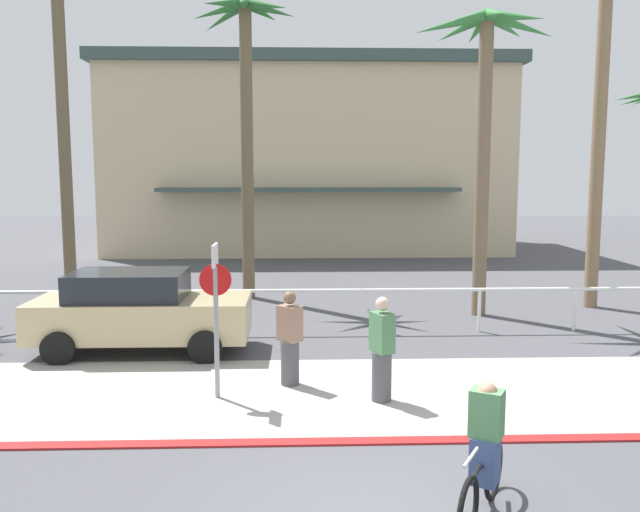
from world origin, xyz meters
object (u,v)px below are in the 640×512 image
Objects in this scene: stop_sign_bike_lane at (216,298)px; palm_tree_5 at (604,47)px; palm_tree_2 at (60,52)px; palm_tree_3 at (245,77)px; palm_tree_4 at (485,85)px; pedestrian_1 at (382,354)px; car_tan_1 at (139,311)px; pedestrian_0 at (290,342)px; cyclist_black_0 at (484,454)px.

palm_tree_5 is at bearing 37.22° from stop_sign_bike_lane.
palm_tree_5 reaches higher than palm_tree_2.
palm_tree_4 is at bearing -22.79° from palm_tree_3.
palm_tree_2 is 14.27m from pedestrian_1.
car_tan_1 is (-1.95, 2.92, -0.81)m from stop_sign_bike_lane.
palm_tree_3 reaches higher than palm_tree_4.
palm_tree_5 reaches higher than pedestrian_1.
palm_tree_4 is 3.69m from palm_tree_5.
stop_sign_bike_lane reaches higher than pedestrian_0.
palm_tree_3 is 14.43m from cyclist_black_0.
palm_tree_5 reaches higher than palm_tree_3.
stop_sign_bike_lane is 1.48× the size of pedestrian_1.
palm_tree_5 reaches higher than stop_sign_bike_lane.
palm_tree_3 is 8.38m from car_tan_1.
stop_sign_bike_lane is at bearing 130.81° from cyclist_black_0.
palm_tree_4 is 1.76× the size of car_tan_1.
stop_sign_bike_lane is 12.30m from palm_tree_2.
car_tan_1 is at bearing -157.07° from palm_tree_4.
pedestrian_0 is at bearing 115.54° from cyclist_black_0.
palm_tree_5 is at bearing -8.65° from palm_tree_2.
palm_tree_2 is at bearing 171.35° from palm_tree_5.
palm_tree_4 is at bearing 49.34° from pedestrian_0.
pedestrian_0 is (1.19, 0.62, -0.91)m from stop_sign_bike_lane.
palm_tree_5 is (15.05, -2.29, -0.17)m from palm_tree_2.
cyclist_black_0 is (3.33, -3.85, -0.98)m from stop_sign_bike_lane.
pedestrian_0 is 1.73m from pedestrian_1.
palm_tree_4 is (11.65, -3.18, -1.29)m from palm_tree_2.
palm_tree_2 is 6.08× the size of cyclist_black_0.
palm_tree_3 is 1.96× the size of car_tan_1.
palm_tree_3 is 0.86× the size of palm_tree_5.
cyclist_black_0 is at bearing -79.83° from pedestrian_1.
palm_tree_2 reaches higher than palm_tree_3.
palm_tree_5 reaches higher than car_tan_1.
car_tan_1 is at bearing 143.75° from pedestrian_0.
palm_tree_5 is 6.26× the size of cyclist_black_0.
palm_tree_3 is 9.80m from palm_tree_5.
palm_tree_3 is at bearing 73.35° from car_tan_1.
palm_tree_4 is at bearing 22.93° from car_tan_1.
palm_tree_2 is 15.23m from palm_tree_5.
pedestrian_0 is 0.96× the size of pedestrian_1.
palm_tree_3 is 1.11× the size of palm_tree_4.
pedestrian_1 is (2.68, -0.25, -0.87)m from stop_sign_bike_lane.
stop_sign_bike_lane is at bearing -89.04° from palm_tree_3.
palm_tree_5 reaches higher than pedestrian_0.
palm_tree_5 is 13.66m from car_tan_1.
palm_tree_2 is 2.23× the size of car_tan_1.
palm_tree_2 is 5.66× the size of pedestrian_1.
palm_tree_5 is at bearing 14.64° from palm_tree_4.
cyclist_black_0 is 0.96× the size of pedestrian_0.
cyclist_black_0 is at bearing -105.14° from palm_tree_4.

